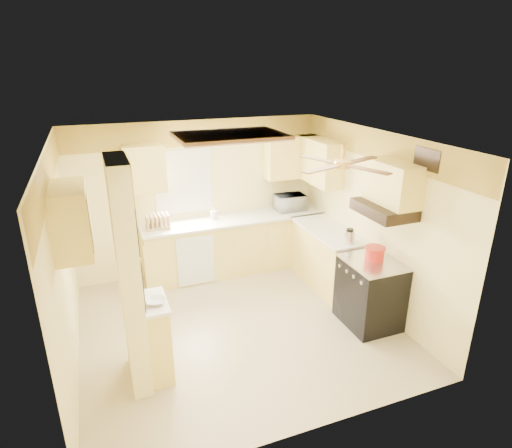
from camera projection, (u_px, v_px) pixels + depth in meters
name	position (u px, v px, depth m)	size (l,w,h in m)	color
floor	(238.00, 326.00, 5.75)	(4.00, 4.00, 0.00)	tan
ceiling	(235.00, 139.00, 4.87)	(4.00, 4.00, 0.00)	white
wall_back	(199.00, 198.00, 6.97)	(4.00, 4.00, 0.00)	#FDEA9A
wall_front	(308.00, 321.00, 3.65)	(4.00, 4.00, 0.00)	#FDEA9A
wall_left	(62.00, 266.00, 4.64)	(3.80, 3.80, 0.00)	#FDEA9A
wall_right	(372.00, 220.00, 5.98)	(3.80, 3.80, 0.00)	#FDEA9A
wallpaper_border	(197.00, 133.00, 6.58)	(4.00, 0.02, 0.40)	#FFDF4B
partition_column	(129.00, 279.00, 4.38)	(0.20, 0.70, 2.50)	#FDEA9A
partition_ledge	(157.00, 339.00, 4.74)	(0.25, 0.55, 0.90)	#FFEB79
ledge_top	(154.00, 302.00, 4.57)	(0.28, 0.58, 0.04)	white
lower_cabinets_back	(235.00, 245.00, 7.16)	(3.00, 0.60, 0.90)	#FFEB79
lower_cabinets_right	(328.00, 258.00, 6.69)	(0.60, 1.40, 0.90)	#FFEB79
countertop_back	(235.00, 219.00, 6.98)	(3.04, 0.64, 0.04)	white
countertop_right	(329.00, 230.00, 6.52)	(0.64, 1.44, 0.04)	white
dishwasher_panel	(196.00, 261.00, 6.64)	(0.58, 0.02, 0.80)	white
window	(183.00, 182.00, 6.77)	(0.92, 0.02, 1.02)	white
upper_cab_back_left	(144.00, 169.00, 6.32)	(0.60, 0.35, 0.70)	#FFEB79
upper_cab_back_right	(291.00, 157.00, 7.12)	(0.90, 0.35, 0.70)	#FFEB79
upper_cab_right	(320.00, 161.00, 6.80)	(0.35, 1.00, 0.70)	#FFEB79
upper_cab_left_wall	(71.00, 220.00, 4.27)	(0.35, 0.75, 0.70)	#FFEB79
upper_cab_over_stove	(392.00, 183.00, 5.20)	(0.35, 0.76, 0.52)	#FFEB79
stove	(370.00, 293.00, 5.67)	(0.68, 0.77, 0.92)	black
range_hood	(384.00, 209.00, 5.28)	(0.50, 0.76, 0.14)	black
poster_menu	(134.00, 222.00, 4.20)	(0.02, 0.42, 0.57)	black
poster_nashville	(141.00, 281.00, 4.43)	(0.02, 0.42, 0.57)	black
ceiling_light_panel	(230.00, 136.00, 5.35)	(1.35, 0.95, 0.06)	brown
ceiling_fan	(342.00, 164.00, 4.67)	(1.15, 1.15, 0.26)	gold
vent_grate	(427.00, 159.00, 4.82)	(0.02, 0.40, 0.25)	black
microwave	(290.00, 202.00, 7.31)	(0.50, 0.34, 0.27)	white
bowl	(156.00, 301.00, 4.50)	(0.20, 0.20, 0.05)	white
dutch_oven	(375.00, 253.00, 5.54)	(0.26, 0.26, 0.18)	red
kettle	(349.00, 237.00, 5.97)	(0.15, 0.15, 0.22)	silver
dish_rack	(157.00, 223.00, 6.54)	(0.39, 0.30, 0.21)	tan
utensil_crock	(214.00, 215.00, 6.92)	(0.10, 0.10, 0.20)	white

